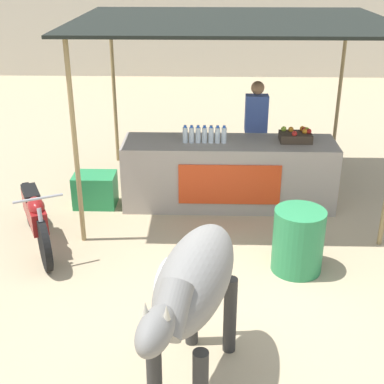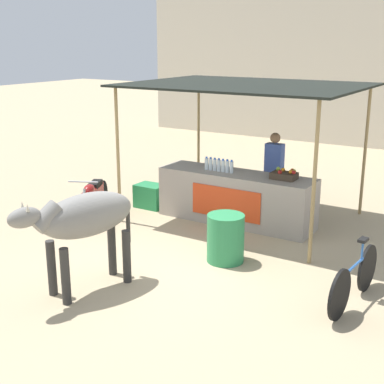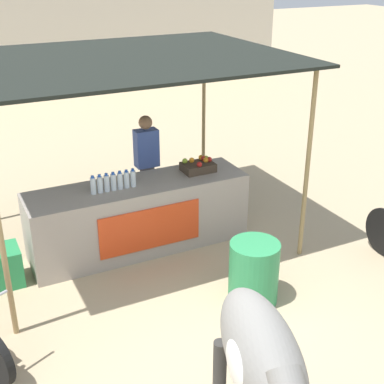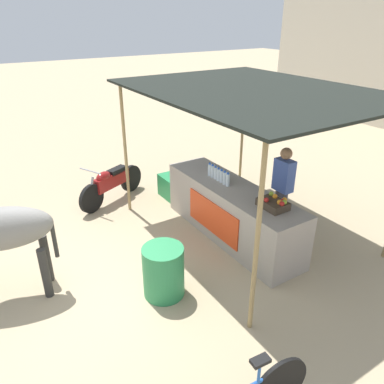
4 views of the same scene
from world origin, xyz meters
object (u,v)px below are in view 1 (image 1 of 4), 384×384
at_px(stall_counter, 228,173).
at_px(water_barrel, 298,241).
at_px(motorcycle_parked, 35,215).
at_px(vendor_behind_counter, 255,133).
at_px(cow, 193,286).
at_px(fruit_crate, 296,136).
at_px(cooler_box, 95,190).

distance_m(stall_counter, water_barrel, 1.91).
relative_size(stall_counter, motorcycle_parked, 1.81).
bearing_deg(vendor_behind_counter, motorcycle_parked, -144.36).
bearing_deg(motorcycle_parked, cow, -49.63).
distance_m(fruit_crate, cow, 3.96).
bearing_deg(cooler_box, cow, -67.01).
distance_m(water_barrel, cow, 2.32).
xyz_separation_m(cooler_box, cow, (1.51, -3.56, 0.79)).
xyz_separation_m(vendor_behind_counter, cooler_box, (-2.36, -0.85, -0.61)).
bearing_deg(motorcycle_parked, fruit_crate, 21.96).
distance_m(fruit_crate, vendor_behind_counter, 0.88).
relative_size(vendor_behind_counter, cow, 0.89).
relative_size(vendor_behind_counter, motorcycle_parked, 0.99).
relative_size(fruit_crate, motorcycle_parked, 0.27).
relative_size(vendor_behind_counter, water_barrel, 2.17).
height_order(fruit_crate, cooler_box, fruit_crate).
bearing_deg(fruit_crate, water_barrel, -96.26).
bearing_deg(water_barrel, cow, -121.39).
xyz_separation_m(stall_counter, cow, (-0.42, -3.66, 0.55)).
bearing_deg(cow, vendor_behind_counter, 79.09).
relative_size(stall_counter, vendor_behind_counter, 1.82).
distance_m(cow, motorcycle_parked, 3.16).
xyz_separation_m(water_barrel, cow, (-1.16, -1.90, 0.65)).
bearing_deg(cooler_box, vendor_behind_counter, 19.81).
height_order(fruit_crate, motorcycle_parked, fruit_crate).
bearing_deg(water_barrel, vendor_behind_counter, 96.99).
bearing_deg(stall_counter, vendor_behind_counter, 60.26).
bearing_deg(cow, water_barrel, 58.61).
height_order(vendor_behind_counter, motorcycle_parked, vendor_behind_counter).
bearing_deg(cooler_box, water_barrel, -31.92).
bearing_deg(cow, fruit_crate, 69.94).
bearing_deg(fruit_crate, vendor_behind_counter, 126.29).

